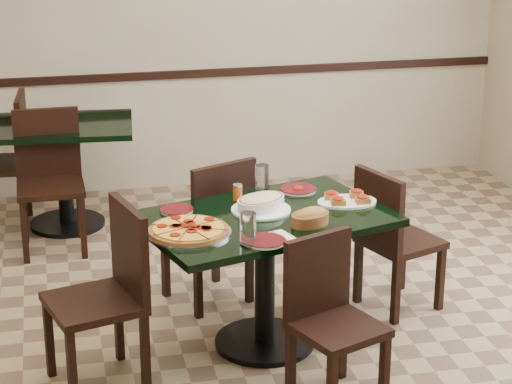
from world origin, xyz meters
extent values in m
plane|color=#8E7852|center=(0.00, 0.00, 0.00)|extent=(5.50, 5.50, 0.00)
plane|color=tan|center=(0.00, 2.75, 1.40)|extent=(5.00, 0.00, 5.00)
plane|color=tan|center=(0.00, -2.75, 1.40)|extent=(5.00, 0.00, 5.00)
cube|color=black|center=(0.00, 2.73, 0.90)|extent=(5.00, 0.03, 0.06)
cube|color=black|center=(0.04, 0.02, 0.73)|extent=(1.44, 1.14, 0.04)
cylinder|color=black|center=(0.04, 0.02, 0.35)|extent=(0.11, 0.11, 0.71)
cylinder|color=black|center=(0.04, 0.02, 0.01)|extent=(0.54, 0.54, 0.03)
cube|color=black|center=(-0.95, 2.05, 0.73)|extent=(1.03, 0.79, 0.04)
cylinder|color=black|center=(-0.95, 2.05, 0.35)|extent=(0.11, 0.11, 0.71)
cylinder|color=black|center=(-0.95, 2.05, 0.01)|extent=(0.53, 0.53, 0.03)
cube|color=black|center=(-0.17, 0.65, 0.43)|extent=(0.55, 0.55, 0.04)
cube|color=black|center=(-0.10, 0.48, 0.67)|extent=(0.40, 0.21, 0.45)
cube|color=black|center=(-0.08, 0.89, 0.20)|extent=(0.05, 0.05, 0.41)
cube|color=black|center=(0.06, 0.56, 0.20)|extent=(0.05, 0.05, 0.41)
cube|color=black|center=(-0.41, 0.74, 0.20)|extent=(0.05, 0.05, 0.41)
cube|color=black|center=(-0.26, 0.41, 0.20)|extent=(0.05, 0.05, 0.41)
cube|color=black|center=(0.26, -0.62, 0.39)|extent=(0.50, 0.50, 0.04)
cube|color=black|center=(0.19, -0.46, 0.61)|extent=(0.37, 0.18, 0.41)
cube|color=black|center=(0.04, -0.53, 0.18)|extent=(0.05, 0.05, 0.37)
cube|color=black|center=(0.47, -0.70, 0.18)|extent=(0.05, 0.05, 0.37)
cube|color=black|center=(0.34, -0.41, 0.18)|extent=(0.05, 0.05, 0.37)
cube|color=black|center=(0.91, 0.32, 0.41)|extent=(0.51, 0.51, 0.04)
cube|color=black|center=(0.74, 0.26, 0.64)|extent=(0.18, 0.38, 0.43)
cube|color=black|center=(1.13, 0.23, 0.19)|extent=(0.05, 0.05, 0.39)
cube|color=black|center=(0.81, 0.11, 0.19)|extent=(0.05, 0.05, 0.39)
cube|color=black|center=(1.00, 0.54, 0.19)|extent=(0.05, 0.05, 0.39)
cube|color=black|center=(0.69, 0.42, 0.19)|extent=(0.05, 0.05, 0.39)
cube|color=black|center=(-0.87, -0.21, 0.44)|extent=(0.53, 0.53, 0.04)
cube|color=black|center=(-0.68, -0.16, 0.70)|extent=(0.16, 0.43, 0.46)
cube|color=black|center=(-1.10, -0.08, 0.21)|extent=(0.05, 0.05, 0.42)
cube|color=black|center=(-0.74, 0.02, 0.21)|extent=(0.05, 0.05, 0.42)
cube|color=black|center=(-1.00, -0.44, 0.21)|extent=(0.05, 0.05, 0.42)
cube|color=black|center=(-0.64, -0.34, 0.21)|extent=(0.05, 0.05, 0.42)
cube|color=black|center=(-1.05, 1.61, 0.44)|extent=(0.44, 0.44, 0.04)
cube|color=black|center=(-1.05, 1.81, 0.69)|extent=(0.43, 0.05, 0.46)
cube|color=black|center=(-1.23, 1.42, 0.21)|extent=(0.04, 0.04, 0.42)
cube|color=black|center=(-1.24, 1.79, 0.21)|extent=(0.04, 0.04, 0.42)
cube|color=black|center=(-0.86, 1.43, 0.21)|extent=(0.04, 0.04, 0.42)
cube|color=black|center=(-0.87, 1.80, 0.21)|extent=(0.04, 0.04, 0.42)
cube|color=black|center=(-1.22, 2.12, 0.71)|extent=(0.07, 0.44, 0.47)
cube|color=black|center=(-1.21, 2.31, 0.22)|extent=(0.04, 0.04, 0.43)
cube|color=black|center=(-1.24, 1.93, 0.22)|extent=(0.04, 0.04, 0.43)
cylinder|color=silver|center=(-0.39, -0.15, 0.76)|extent=(0.43, 0.43, 0.01)
cylinder|color=brown|center=(-0.39, -0.15, 0.77)|extent=(0.40, 0.40, 0.02)
cylinder|color=gold|center=(-0.39, -0.15, 0.78)|extent=(0.35, 0.35, 0.01)
cylinder|color=white|center=(0.03, 0.09, 0.76)|extent=(0.32, 0.32, 0.01)
ellipsoid|color=beige|center=(0.03, 0.09, 0.82)|extent=(0.30, 0.26, 0.04)
ellipsoid|color=olive|center=(0.23, -0.16, 0.81)|extent=(0.20, 0.15, 0.08)
cylinder|color=white|center=(-0.04, -0.34, 0.76)|extent=(0.20, 0.20, 0.01)
cylinder|color=#3E0408|center=(-0.04, -0.34, 0.76)|extent=(0.20, 0.20, 0.00)
cylinder|color=white|center=(0.30, 0.36, 0.76)|extent=(0.20, 0.20, 0.01)
cylinder|color=#3E0408|center=(0.30, 0.36, 0.76)|extent=(0.21, 0.21, 0.00)
ellipsoid|color=#A41808|center=(0.30, 0.36, 0.77)|extent=(0.06, 0.06, 0.03)
cylinder|color=white|center=(-0.40, 0.17, 0.76)|extent=(0.17, 0.17, 0.01)
cylinder|color=#3E0408|center=(-0.40, 0.17, 0.76)|extent=(0.18, 0.18, 0.00)
cube|color=silver|center=(0.02, -0.30, 0.75)|extent=(0.21, 0.21, 0.00)
cube|color=silver|center=(0.04, -0.30, 0.76)|extent=(0.07, 0.15, 0.00)
cylinder|color=silver|center=(0.10, 0.38, 0.83)|extent=(0.07, 0.07, 0.16)
cylinder|color=silver|center=(-0.13, -0.36, 0.83)|extent=(0.08, 0.08, 0.17)
cylinder|color=#B34B13|center=(-0.06, 0.28, 0.79)|extent=(0.05, 0.05, 0.08)
cylinder|color=silver|center=(-0.06, 0.28, 0.83)|extent=(0.05, 0.05, 0.01)
camera|label=1|loc=(-1.02, -4.71, 2.59)|focal=70.00mm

